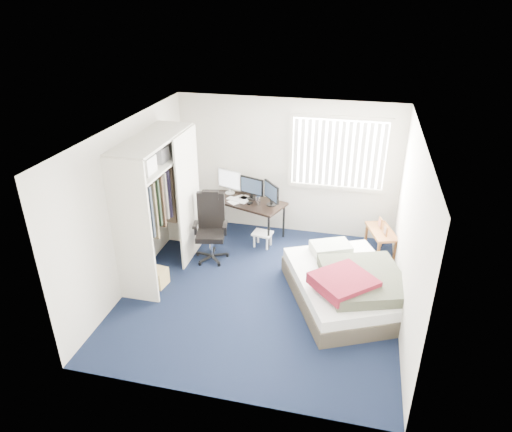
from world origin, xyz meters
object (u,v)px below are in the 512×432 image
object	(u,v)px
desk	(247,198)
office_chair	(211,233)
nightstand	(381,234)
bed	(348,285)

from	to	relation	value
desk	office_chair	xyz separation A→B (m)	(-0.39, -0.94, -0.28)
desk	nightstand	bearing A→B (deg)	-6.62
office_chair	nightstand	distance (m)	2.88
desk	nightstand	xyz separation A→B (m)	(2.41, -0.28, -0.29)
desk	office_chair	bearing A→B (deg)	-112.59
nightstand	bed	bearing A→B (deg)	-108.59
bed	office_chair	bearing A→B (deg)	162.39
desk	nightstand	world-z (taller)	desk
desk	office_chair	distance (m)	1.06
office_chair	nightstand	bearing A→B (deg)	13.34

